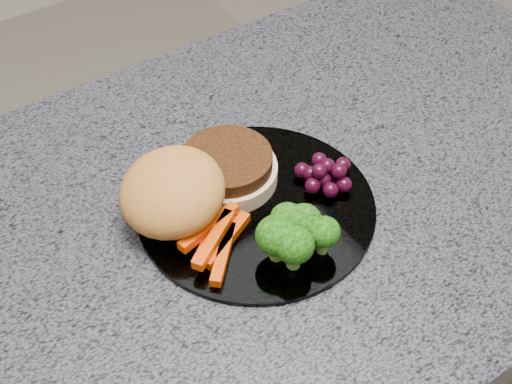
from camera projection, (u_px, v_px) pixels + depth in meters
The scene contains 6 objects.
countertop at pixel (201, 240), 0.77m from camera, with size 1.20×0.60×0.04m, color #52515C.
plate at pixel (256, 207), 0.77m from camera, with size 0.26×0.26×0.01m, color white.
burger at pixel (193, 186), 0.76m from camera, with size 0.22×0.16×0.06m.
carrot_sticks at pixel (217, 239), 0.73m from camera, with size 0.09×0.08×0.02m.
broccoli at pixel (294, 232), 0.71m from camera, with size 0.08×0.07×0.05m.
grape_bunch at pixel (326, 174), 0.79m from camera, with size 0.07×0.06×0.03m.
Camera 1 is at (-0.23, -0.45, 1.47)m, focal length 50.00 mm.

